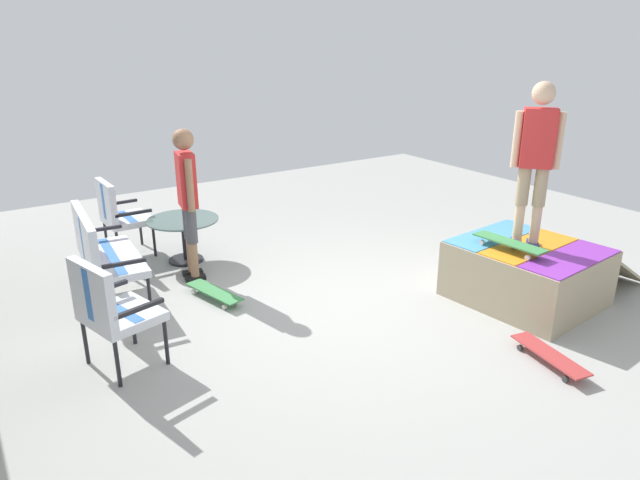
# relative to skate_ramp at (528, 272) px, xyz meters

# --- Properties ---
(ground_plane) EXTENTS (12.00, 12.00, 0.10)m
(ground_plane) POSITION_rel_skate_ramp_xyz_m (0.91, 1.70, -0.37)
(ground_plane) COLOR #A8A8A3
(skate_ramp) EXTENTS (1.58, 2.22, 0.64)m
(skate_ramp) POSITION_rel_skate_ramp_xyz_m (0.00, 0.00, 0.00)
(skate_ramp) COLOR tan
(skate_ramp) RESTS_ON ground_plane
(patio_bench) EXTENTS (1.29, 0.64, 1.02)m
(patio_bench) POSITION_rel_skate_ramp_xyz_m (2.50, 3.90, 0.30)
(patio_bench) COLOR black
(patio_bench) RESTS_ON ground_plane
(patio_chair_near_house) EXTENTS (0.63, 0.56, 1.02)m
(patio_chair_near_house) POSITION_rel_skate_ramp_xyz_m (3.81, 3.35, 0.29)
(patio_chair_near_house) COLOR black
(patio_chair_near_house) RESTS_ON ground_plane
(patio_chair_by_wall) EXTENTS (0.74, 0.69, 1.02)m
(patio_chair_by_wall) POSITION_rel_skate_ramp_xyz_m (1.07, 4.18, 0.29)
(patio_chair_by_wall) COLOR black
(patio_chair_by_wall) RESTS_ON ground_plane
(patio_table) EXTENTS (0.90, 0.90, 0.57)m
(patio_table) POSITION_rel_skate_ramp_xyz_m (3.16, 2.73, 0.09)
(patio_table) COLOR black
(patio_table) RESTS_ON ground_plane
(person_watching) EXTENTS (0.47, 0.29, 1.79)m
(person_watching) POSITION_rel_skate_ramp_xyz_m (2.60, 2.84, 0.74)
(person_watching) COLOR black
(person_watching) RESTS_ON ground_plane
(person_skater) EXTENTS (0.37, 0.37, 1.71)m
(person_skater) POSITION_rel_skate_ramp_xyz_m (0.02, 0.09, 1.32)
(person_skater) COLOR navy
(person_skater) RESTS_ON skate_ramp
(skateboard_by_bench) EXTENTS (0.82, 0.38, 0.10)m
(skateboard_by_bench) POSITION_rel_skate_ramp_xyz_m (1.89, 2.89, -0.23)
(skateboard_by_bench) COLOR #3F8C4C
(skateboard_by_bench) RESTS_ON ground_plane
(skateboard_spare) EXTENTS (0.82, 0.35, 0.10)m
(skateboard_spare) POSITION_rel_skate_ramp_xyz_m (-0.99, 0.93, -0.23)
(skateboard_spare) COLOR #B23838
(skateboard_spare) RESTS_ON ground_plane
(skateboard_on_ramp) EXTENTS (0.81, 0.26, 0.10)m
(skateboard_on_ramp) POSITION_rel_skate_ramp_xyz_m (0.02, 0.35, 0.40)
(skateboard_on_ramp) COLOR #3F8C4C
(skateboard_on_ramp) RESTS_ON skate_ramp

